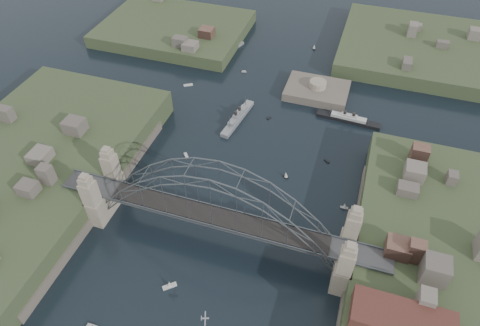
% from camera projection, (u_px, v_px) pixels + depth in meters
% --- Properties ---
extents(ground, '(500.00, 500.00, 0.00)m').
position_uv_depth(ground, '(218.00, 237.00, 110.67)').
color(ground, black).
rests_on(ground, ground).
extents(bridge, '(84.00, 13.80, 24.60)m').
position_uv_depth(bridge, '(216.00, 207.00, 102.03)').
color(bridge, '#444446').
rests_on(bridge, ground).
extents(shore_west, '(50.50, 90.00, 12.00)m').
position_uv_depth(shore_west, '(28.00, 181.00, 122.00)').
color(shore_west, '#384728').
rests_on(shore_west, ground).
extents(shore_east, '(50.50, 90.00, 12.00)m').
position_uv_depth(shore_east, '(458.00, 298.00, 96.58)').
color(shore_east, '#384728').
rests_on(shore_east, ground).
extents(headland_nw, '(60.00, 45.00, 9.00)m').
position_uv_depth(headland_nw, '(175.00, 33.00, 186.90)').
color(headland_nw, '#384728').
rests_on(headland_nw, ground).
extents(headland_ne, '(70.00, 55.00, 9.50)m').
position_uv_depth(headland_ne, '(429.00, 54.00, 173.60)').
color(headland_ne, '#384728').
rests_on(headland_ne, ground).
extents(fort_island, '(22.00, 16.00, 9.40)m').
position_uv_depth(fort_island, '(316.00, 95.00, 155.69)').
color(fort_island, '#5F554A').
rests_on(fort_island, ground).
extents(wharf_shed, '(20.00, 8.00, 4.00)m').
position_uv_depth(wharf_shed, '(402.00, 321.00, 84.41)').
color(wharf_shed, '#592D26').
rests_on(wharf_shed, shore_east).
extents(naval_cruiser_near, '(5.42, 20.49, 6.09)m').
position_uv_depth(naval_cruiser_near, '(238.00, 118.00, 144.15)').
color(naval_cruiser_near, gray).
rests_on(naval_cruiser_near, ground).
extents(naval_cruiser_far, '(6.21, 13.73, 4.67)m').
position_uv_depth(naval_cruiser_far, '(232.00, 49.00, 176.89)').
color(naval_cruiser_far, gray).
rests_on(naval_cruiser_far, ground).
extents(ocean_liner, '(21.35, 4.18, 5.21)m').
position_uv_depth(ocean_liner, '(348.00, 119.00, 143.84)').
color(ocean_liner, black).
rests_on(ocean_liner, ground).
extents(aeroplane, '(1.77, 3.06, 0.46)m').
position_uv_depth(aeroplane, '(204.00, 318.00, 89.37)').
color(aeroplane, '#A5A7AC').
extents(small_boat_a, '(2.43, 2.67, 0.45)m').
position_uv_depth(small_boat_a, '(186.00, 156.00, 132.17)').
color(small_boat_a, silver).
rests_on(small_boat_a, ground).
extents(small_boat_b, '(1.81, 1.45, 2.38)m').
position_uv_depth(small_boat_b, '(286.00, 175.00, 125.16)').
color(small_boat_b, silver).
rests_on(small_boat_b, ground).
extents(small_boat_c, '(3.27, 3.03, 2.38)m').
position_uv_depth(small_boat_c, '(169.00, 285.00, 100.23)').
color(small_boat_c, silver).
rests_on(small_boat_c, ground).
extents(small_boat_d, '(1.85, 1.68, 0.45)m').
position_uv_depth(small_boat_d, '(327.00, 161.00, 130.50)').
color(small_boat_d, silver).
rests_on(small_boat_d, ground).
extents(small_boat_e, '(3.45, 2.67, 0.45)m').
position_uv_depth(small_boat_e, '(188.00, 85.00, 159.22)').
color(small_boat_e, silver).
rests_on(small_boat_e, ground).
extents(small_boat_f, '(1.24, 1.70, 0.45)m').
position_uv_depth(small_boat_f, '(269.00, 118.00, 145.33)').
color(small_boat_f, silver).
rests_on(small_boat_f, ground).
extents(small_boat_h, '(2.01, 1.06, 1.43)m').
position_uv_depth(small_boat_h, '(244.00, 72.00, 165.40)').
color(small_boat_h, silver).
rests_on(small_boat_h, ground).
extents(small_boat_i, '(2.16, 1.05, 2.38)m').
position_uv_depth(small_boat_i, '(345.00, 206.00, 116.92)').
color(small_boat_i, silver).
rests_on(small_boat_i, ground).
extents(small_boat_k, '(1.42, 1.91, 2.38)m').
position_uv_depth(small_boat_k, '(314.00, 47.00, 177.34)').
color(small_boat_k, silver).
rests_on(small_boat_k, ground).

